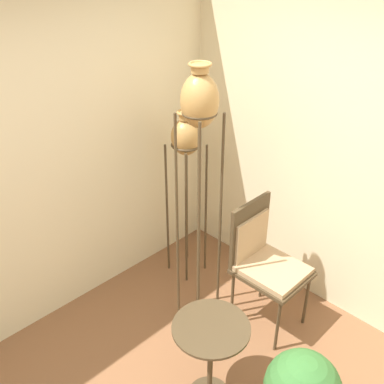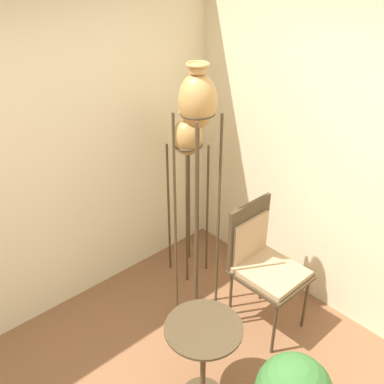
# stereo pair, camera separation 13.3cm
# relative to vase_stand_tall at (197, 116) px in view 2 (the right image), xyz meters

# --- Properties ---
(wall_back) EXTENTS (7.43, 0.06, 2.70)m
(wall_back) POSITION_rel_vase_stand_tall_xyz_m (-0.80, 0.92, -0.40)
(wall_back) COLOR beige
(wall_back) RESTS_ON ground_plane
(wall_right) EXTENTS (0.06, 7.43, 2.70)m
(wall_right) POSITION_rel_vase_stand_tall_xyz_m (0.95, -0.83, -0.40)
(wall_right) COLOR beige
(wall_right) RESTS_ON ground_plane
(vase_stand_tall) EXTENTS (0.25, 0.25, 2.08)m
(vase_stand_tall) POSITION_rel_vase_stand_tall_xyz_m (0.00, 0.00, 0.00)
(vase_stand_tall) COLOR #473823
(vase_stand_tall) RESTS_ON ground_plane
(vase_stand_medium) EXTENTS (0.26, 0.26, 1.56)m
(vase_stand_medium) POSITION_rel_vase_stand_tall_xyz_m (0.37, 0.51, -0.47)
(vase_stand_medium) COLOR #473823
(vase_stand_medium) RESTS_ON ground_plane
(chair) EXTENTS (0.46, 0.52, 1.04)m
(chair) POSITION_rel_vase_stand_tall_xyz_m (0.36, -0.35, -1.14)
(chair) COLOR #473823
(chair) RESTS_ON ground_plane
(side_table) EXTENTS (0.49, 0.49, 0.66)m
(side_table) POSITION_rel_vase_stand_tall_xyz_m (-0.48, -0.58, -1.27)
(side_table) COLOR #473823
(side_table) RESTS_ON ground_plane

